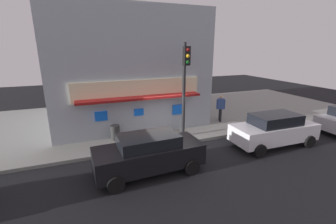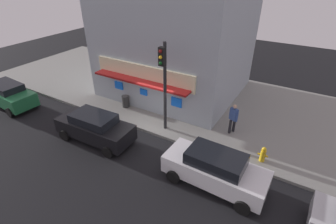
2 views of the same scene
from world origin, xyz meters
name	(u,v)px [view 2 (image 2 of 2)]	position (x,y,z in m)	size (l,w,h in m)	color
ground_plane	(145,132)	(0.00, 0.00, 0.00)	(49.47, 49.47, 0.00)	black
sidewalk	(186,96)	(0.00, 5.26, 0.08)	(32.98, 10.52, 0.16)	gray
corner_building	(176,43)	(-1.28, 5.98, 3.68)	(9.23, 9.04, 7.05)	#9EA8B2
traffic_light	(164,77)	(0.90, 0.68, 3.43)	(0.32, 0.58, 5.09)	black
fire_hydrant	(263,154)	(6.49, 0.73, 0.56)	(0.49, 0.25, 0.83)	gold
trash_can	(126,101)	(-2.74, 1.65, 0.56)	(0.49, 0.49, 0.80)	#2D2D2D
pedestrian	(233,117)	(4.40, 2.37, 1.15)	(0.57, 0.50, 1.79)	black
parked_car_black	(95,127)	(-1.91, -1.99, 0.86)	(4.44, 2.07, 1.66)	black
parked_car_white	(215,169)	(4.94, -1.73, 0.88)	(4.54, 2.03, 1.71)	silver
parked_car_green	(8,94)	(-9.98, -2.06, 0.86)	(4.57, 2.13, 1.65)	#1E6038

